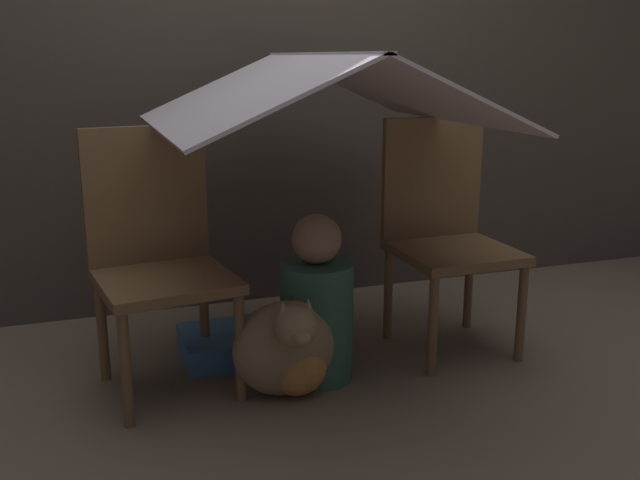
# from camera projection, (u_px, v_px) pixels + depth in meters

# --- Properties ---
(ground_plane) EXTENTS (8.80, 8.80, 0.00)m
(ground_plane) POSITION_uv_depth(u_px,v_px,m) (327.00, 377.00, 2.62)
(ground_plane) COLOR #7A6651
(wall_back) EXTENTS (7.00, 0.05, 2.50)m
(wall_back) POSITION_uv_depth(u_px,v_px,m) (256.00, 32.00, 3.18)
(wall_back) COLOR #4C4238
(wall_back) RESTS_ON ground_plane
(chair_left) EXTENTS (0.49, 0.49, 0.91)m
(chair_left) POSITION_uv_depth(u_px,v_px,m) (158.00, 252.00, 2.47)
(chair_left) COLOR brown
(chair_left) RESTS_ON ground_plane
(chair_right) EXTENTS (0.44, 0.44, 0.91)m
(chair_right) POSITION_uv_depth(u_px,v_px,m) (445.00, 227.00, 2.83)
(chair_right) COLOR brown
(chair_right) RESTS_ON ground_plane
(sheet_canopy) EXTENTS (1.12, 1.14, 0.25)m
(sheet_canopy) POSITION_uv_depth(u_px,v_px,m) (320.00, 89.00, 2.44)
(sheet_canopy) COLOR silver
(person_front) EXTENTS (0.26, 0.26, 0.61)m
(person_front) POSITION_uv_depth(u_px,v_px,m) (317.00, 309.00, 2.56)
(person_front) COLOR #38664C
(person_front) RESTS_ON ground_plane
(dog) EXTENTS (0.36, 0.34, 0.39)m
(dog) POSITION_uv_depth(u_px,v_px,m) (286.00, 346.00, 2.43)
(dog) COLOR #9E7F56
(dog) RESTS_ON ground_plane
(floor_cushion) EXTENTS (0.41, 0.33, 0.10)m
(floor_cushion) POSITION_uv_depth(u_px,v_px,m) (235.00, 343.00, 2.80)
(floor_cushion) COLOR #4C7FB2
(floor_cushion) RESTS_ON ground_plane
(plush_toy) EXTENTS (0.22, 0.22, 0.34)m
(plush_toy) POSITION_uv_depth(u_px,v_px,m) (296.00, 357.00, 2.46)
(plush_toy) COLOR #D88C3F
(plush_toy) RESTS_ON ground_plane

